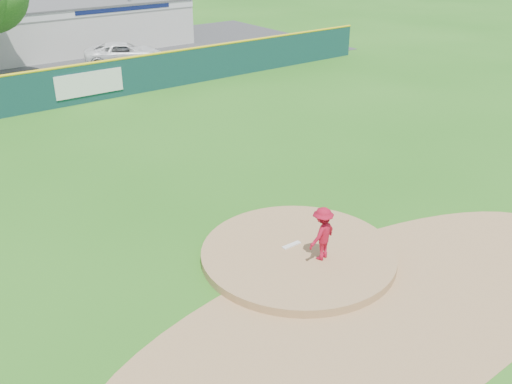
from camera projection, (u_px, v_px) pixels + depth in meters
ground at (298, 258)px, 16.18m from camera, size 120.00×120.00×0.00m
pitchers_mound at (298, 258)px, 16.18m from camera, size 5.50×5.50×0.50m
pitching_rubber at (292, 245)px, 16.28m from camera, size 0.60×0.15×0.04m
infield_dirt_arc at (377, 310)px, 14.02m from camera, size 15.40×15.40×0.01m
parking_lot at (17, 71)px, 35.65m from camera, size 44.00×16.00×0.02m
pitcher at (322, 234)px, 15.38m from camera, size 1.10×0.78×1.54m
van at (124, 53)px, 37.06m from camera, size 5.56×3.94×1.41m
pool_building_grp at (77, 24)px, 41.77m from camera, size 15.20×8.20×3.31m
outfield_fence at (66, 85)px, 28.69m from camera, size 40.00×0.14×2.07m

